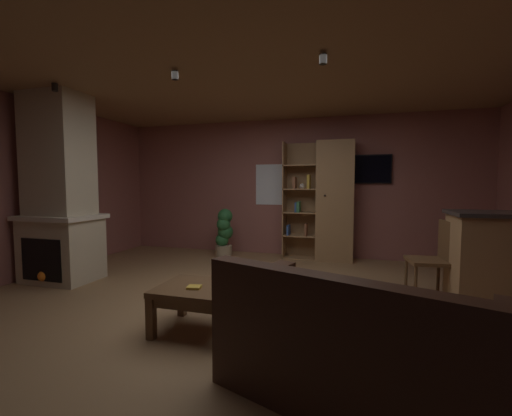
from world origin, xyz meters
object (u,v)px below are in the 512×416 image
(bookshelf_cabinet, at_px, (330,202))
(dining_chair, at_px, (436,255))
(table_book_0, at_px, (194,287))
(leather_couch, at_px, (350,351))
(wall_mounted_tv, at_px, (365,169))
(stone_fireplace, at_px, (60,198))
(potted_floor_plant, at_px, (224,232))
(coffee_table, at_px, (198,295))

(bookshelf_cabinet, distance_m, dining_chair, 2.26)
(table_book_0, relative_size, dining_chair, 0.13)
(leather_couch, distance_m, wall_mounted_tv, 4.25)
(stone_fireplace, relative_size, dining_chair, 2.76)
(bookshelf_cabinet, xyz_separation_m, dining_chair, (1.29, -1.79, -0.50))
(stone_fireplace, relative_size, wall_mounted_tv, 2.85)
(leather_couch, distance_m, potted_floor_plant, 4.19)
(stone_fireplace, bearing_deg, bookshelf_cabinet, 33.62)
(dining_chair, distance_m, potted_floor_plant, 3.49)
(stone_fireplace, height_order, dining_chair, stone_fireplace)
(stone_fireplace, xyz_separation_m, leather_couch, (3.84, -1.53, -0.84))
(coffee_table, bearing_deg, potted_floor_plant, 107.13)
(potted_floor_plant, bearing_deg, leather_couch, -57.75)
(dining_chair, relative_size, wall_mounted_tv, 1.04)
(bookshelf_cabinet, height_order, dining_chair, bookshelf_cabinet)
(stone_fireplace, bearing_deg, leather_couch, -21.80)
(coffee_table, bearing_deg, table_book_0, -86.79)
(bookshelf_cabinet, xyz_separation_m, table_book_0, (-0.96, -3.29, -0.61))
(wall_mounted_tv, bearing_deg, leather_couch, -92.80)
(dining_chair, bearing_deg, coffee_table, -147.52)
(bookshelf_cabinet, relative_size, coffee_table, 2.99)
(table_book_0, height_order, potted_floor_plant, potted_floor_plant)
(potted_floor_plant, xyz_separation_m, wall_mounted_tv, (2.43, 0.50, 1.14))
(table_book_0, xyz_separation_m, potted_floor_plant, (-0.91, 3.00, 0.03))
(leather_couch, height_order, potted_floor_plant, potted_floor_plant)
(coffee_table, xyz_separation_m, potted_floor_plant, (-0.90, 2.93, 0.12))
(coffee_table, distance_m, potted_floor_plant, 3.07)
(bookshelf_cabinet, bearing_deg, table_book_0, -106.22)
(potted_floor_plant, bearing_deg, wall_mounted_tv, 11.72)
(stone_fireplace, height_order, bookshelf_cabinet, stone_fireplace)
(coffee_table, relative_size, table_book_0, 5.88)
(leather_couch, distance_m, coffee_table, 1.47)
(leather_couch, bearing_deg, coffee_table, 155.20)
(coffee_table, xyz_separation_m, dining_chair, (2.25, 1.43, 0.20))
(stone_fireplace, bearing_deg, potted_floor_plant, 51.46)
(leather_couch, bearing_deg, potted_floor_plant, 122.25)
(table_book_0, bearing_deg, potted_floor_plant, 106.81)
(table_book_0, relative_size, potted_floor_plant, 0.13)
(bookshelf_cabinet, bearing_deg, stone_fireplace, -146.38)
(coffee_table, bearing_deg, bookshelf_cabinet, 73.38)
(coffee_table, xyz_separation_m, wall_mounted_tv, (1.53, 3.43, 1.26))
(coffee_table, relative_size, potted_floor_plant, 0.78)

